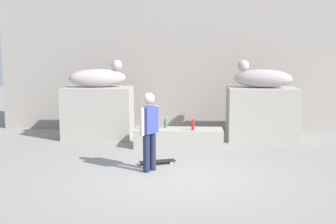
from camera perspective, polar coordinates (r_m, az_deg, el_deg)
name	(u,v)px	position (r m, az deg, el deg)	size (l,w,h in m)	color
ground_plane	(176,177)	(9.15, 1.01, -8.30)	(40.00, 40.00, 0.00)	gray
facade_wall	(181,50)	(14.25, 1.61, 7.89)	(11.28, 0.60, 5.01)	#9D948B
pedestal_left	(98,113)	(13.01, -8.88, -0.08)	(1.94, 1.15, 1.47)	#A39E93
pedestal_right	(262,114)	(12.93, 11.87, -0.21)	(1.94, 1.15, 1.47)	#A39E93
statue_reclining_left	(99,77)	(12.90, -8.82, 4.40)	(1.68, 0.84, 0.78)	#B3A4A4
statue_reclining_right	(262,78)	(12.82, 11.85, 4.30)	(1.68, 0.87, 0.78)	#B3A4A4
ledge_block	(179,138)	(11.75, 1.36, -3.32)	(2.30, 0.70, 0.49)	#A39E93
skater	(149,128)	(9.39, -2.39, -2.09)	(0.37, 0.45, 1.67)	#1E233F
skateboard	(157,161)	(10.10, -1.35, -6.32)	(0.82, 0.46, 0.08)	black
bottle_orange	(146,125)	(11.63, -2.87, -1.63)	(0.07, 0.07, 0.29)	orange
bottle_red	(193,125)	(11.50, 3.19, -1.66)	(0.08, 0.08, 0.32)	red
bottle_green	(165,123)	(11.86, -0.36, -1.46)	(0.07, 0.07, 0.28)	#1E722D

